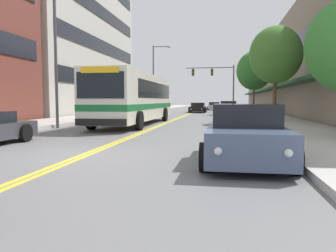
{
  "coord_description": "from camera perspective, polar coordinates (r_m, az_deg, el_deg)",
  "views": [
    {
      "loc": [
        3.82,
        -8.67,
        1.54
      ],
      "look_at": [
        -0.78,
        18.69,
        -0.64
      ],
      "focal_mm": 35.0,
      "sensor_mm": 36.0,
      "label": 1
    }
  ],
  "objects": [
    {
      "name": "car_slate_blue_parked_right_foreground",
      "position": [
        8.35,
        13.32,
        -1.65
      ],
      "size": [
        2.09,
        4.18,
        1.44
      ],
      "color": "#475675",
      "rests_on": "ground_plane"
    },
    {
      "name": "car_black_moving_lead",
      "position": [
        41.93,
        5.21,
        3.16
      ],
      "size": [
        2.11,
        4.75,
        1.25
      ],
      "color": "black",
      "rests_on": "ground_plane"
    },
    {
      "name": "sidewalk_right",
      "position": [
        45.84,
        14.14,
        2.53
      ],
      "size": [
        3.99,
        106.0,
        0.18
      ],
      "color": "#B2ADA5",
      "rests_on": "ground_plane"
    },
    {
      "name": "street_lamp_left_far",
      "position": [
        43.66,
        -2.15,
        9.21
      ],
      "size": [
        2.47,
        0.28,
        8.7
      ],
      "color": "#47474C",
      "rests_on": "ground_plane"
    },
    {
      "name": "traffic_signal_mast",
      "position": [
        45.83,
        8.5,
        8.21
      ],
      "size": [
        6.6,
        0.38,
        6.37
      ],
      "color": "#47474C",
      "rests_on": "ground_plane"
    },
    {
      "name": "sidewalk_left",
      "position": [
        47.08,
        -4.38,
        2.7
      ],
      "size": [
        3.99,
        106.0,
        0.18
      ],
      "color": "#B2ADA5",
      "rests_on": "ground_plane"
    },
    {
      "name": "street_tree_right_far",
      "position": [
        36.7,
        14.79,
        9.29
      ],
      "size": [
        3.77,
        3.77,
        6.61
      ],
      "color": "brown",
      "rests_on": "sidewalk_right"
    },
    {
      "name": "car_charcoal_parked_left_mid",
      "position": [
        32.61,
        -4.8,
        2.83
      ],
      "size": [
        2.05,
        4.14,
        1.28
      ],
      "color": "#232328",
      "rests_on": "ground_plane"
    },
    {
      "name": "centre_line",
      "position": [
        45.86,
        4.76,
        2.55
      ],
      "size": [
        0.34,
        106.0,
        0.01
      ],
      "color": "yellow",
      "rests_on": "ground_plane"
    },
    {
      "name": "street_lamp_left_near",
      "position": [
        19.55,
        -18.53,
        15.82
      ],
      "size": [
        1.88,
        0.28,
        9.45
      ],
      "color": "#47474C",
      "rests_on": "ground_plane"
    },
    {
      "name": "street_tree_right_mid",
      "position": [
        23.75,
        18.24,
        11.67
      ],
      "size": [
        3.51,
        3.51,
        6.37
      ],
      "color": "brown",
      "rests_on": "sidewalk_right"
    },
    {
      "name": "city_bus",
      "position": [
        21.32,
        -5.56,
        5.08
      ],
      "size": [
        2.88,
        12.43,
        3.12
      ],
      "color": "silver",
      "rests_on": "ground_plane"
    },
    {
      "name": "car_navy_parked_right_mid",
      "position": [
        49.77,
        10.15,
        3.3
      ],
      "size": [
        2.17,
        4.61,
        1.22
      ],
      "color": "#19234C",
      "rests_on": "ground_plane"
    },
    {
      "name": "car_silver_moving_second",
      "position": [
        52.82,
        8.06,
        3.41
      ],
      "size": [
        2.13,
        4.26,
        1.27
      ],
      "color": "#B7B7BC",
      "rests_on": "ground_plane"
    },
    {
      "name": "storefront_row_right",
      "position": [
        46.86,
        21.95,
        8.32
      ],
      "size": [
        9.1,
        68.0,
        9.88
      ],
      "color": "gray",
      "rests_on": "ground_plane"
    },
    {
      "name": "car_beige_parked_right_far",
      "position": [
        34.21,
        10.46,
        2.97
      ],
      "size": [
        2.06,
        4.63,
        1.47
      ],
      "color": "#BCAD89",
      "rests_on": "ground_plane"
    },
    {
      "name": "ground_plane",
      "position": [
        45.86,
        4.76,
        2.54
      ],
      "size": [
        240.0,
        240.0,
        0.0
      ],
      "primitive_type": "plane",
      "color": "slate"
    },
    {
      "name": "fire_hydrant",
      "position": [
        20.52,
        15.49,
        1.72
      ],
      "size": [
        0.36,
        0.28,
        0.87
      ],
      "color": "yellow",
      "rests_on": "sidewalk_right"
    },
    {
      "name": "office_tower_left",
      "position": [
        42.16,
        -19.35,
        17.76
      ],
      "size": [
        12.08,
        24.01,
        22.79
      ],
      "color": "#BCB7AD",
      "rests_on": "ground_plane"
    }
  ]
}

